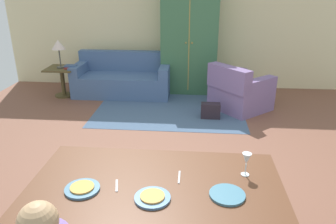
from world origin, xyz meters
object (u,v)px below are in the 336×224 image
Objects in this scene: wine_glass at (246,160)px; handbag at (210,111)px; armoire at (189,40)px; side_table at (62,78)px; table_lamp at (58,46)px; armchair at (239,92)px; book_lower at (71,68)px; plate_near_woman at (227,195)px; plate_near_man at (82,189)px; book_upper at (71,66)px; couch at (123,79)px; dining_table at (156,191)px; plate_near_child at (152,198)px.

wine_glass reaches higher than handbag.
armoire is 3.62× the size of side_table.
table_lamp is at bearing 128.25° from wine_glass.
book_lower is at bearing 173.20° from armchair.
plate_near_woman is at bearing -56.90° from book_lower.
plate_near_man is at bearing -97.68° from armoire.
plate_near_woman reaches higher than book_upper.
couch is 0.90× the size of armoire.
side_table is 0.63m from table_lamp.
wine_glass is (0.67, 0.18, 0.20)m from dining_table.
handbag is (2.89, -0.90, -0.88)m from table_lamp.
armchair is at bearing 74.46° from plate_near_child.
side_table is (-1.16, -0.26, 0.08)m from couch.
plate_near_child is at bearing -62.73° from book_lower.
book_upper is (-2.82, 3.83, -0.27)m from wine_glass.
book_upper is 2.87m from handbag.
armchair is 5.49× the size of book_lower.
dining_table reaches higher than book_upper.
armchair is at bearing -47.05° from armoire.
side_table is at bearing 162.68° from handbag.
table_lamp is at bearing 119.29° from plate_near_child.
wine_glass reaches higher than plate_near_woman.
plate_near_man is 4.53m from table_lamp.
plate_near_man is 4.03m from armchair.
handbag is at bearing 80.77° from plate_near_child.
side_table is (-2.35, 4.19, -0.39)m from plate_near_child.
table_lamp is (-1.84, 4.13, 0.24)m from plate_near_man.
plate_near_child reaches higher than handbag.
handbag is at bearing 92.63° from wine_glass.
book_lower is (-2.13, 3.95, -0.10)m from dining_table.
side_table is (-3.40, 0.44, 0.06)m from armchair.
wine_glass is 0.58× the size of handbag.
plate_near_man is 1.34× the size of wine_glass.
armoire reaches higher than plate_near_man.
plate_near_man is 0.52m from plate_near_child.
wine_glass is at bearing -53.62° from book_upper.
armoire is (-0.39, 4.67, 0.28)m from plate_near_woman.
couch is 1.04m from book_upper.
plate_near_man reaches higher than handbag.
armoire reaches higher than book_lower.
plate_near_woman is 5.02m from table_lamp.
table_lamp reaches higher than plate_near_man.
couch is 1.54m from armoire.
plate_near_man is at bearing -66.00° from table_lamp.
wine_glass reaches higher than dining_table.
armchair is (1.04, 3.58, -0.38)m from dining_table.
plate_near_man is at bearing -178.88° from plate_near_woman.
wine_glass is at bearing 28.26° from plate_near_child.
book_lower is (-0.94, -0.32, 0.29)m from couch.
plate_near_man reaches higher than book_lower.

